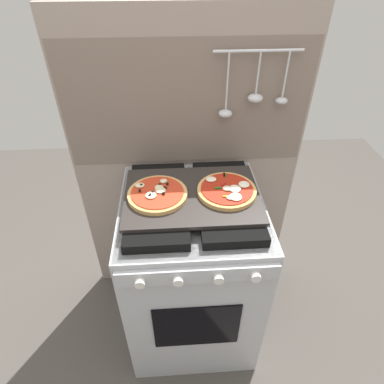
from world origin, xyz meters
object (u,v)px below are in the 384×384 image
at_px(pizza_right, 227,190).
at_px(stove, 192,269).
at_px(baking_tray, 192,196).
at_px(pizza_left, 157,194).

bearing_deg(pizza_right, stove, -178.83).
xyz_separation_m(stove, pizza_right, (0.14, 0.00, 0.48)).
xyz_separation_m(stove, baking_tray, (0.00, 0.00, 0.46)).
bearing_deg(baking_tray, pizza_left, -178.18).
bearing_deg(stove, pizza_left, -178.86).
bearing_deg(baking_tray, stove, -90.00).
bearing_deg(pizza_right, baking_tray, -179.50).
relative_size(stove, pizza_left, 3.79).
xyz_separation_m(stove, pizza_left, (-0.14, -0.00, 0.48)).
height_order(stove, baking_tray, baking_tray).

